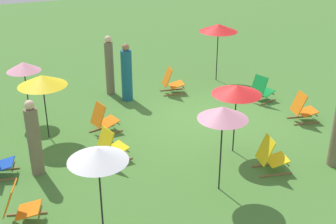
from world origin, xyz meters
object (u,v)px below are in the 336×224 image
(deckchair_7, at_px, (111,147))
(umbrella_1, at_px, (23,67))
(deckchair_1, at_px, (103,120))
(umbrella_2, at_px, (237,90))
(person_3, at_px, (34,139))
(deckchair_4, at_px, (303,109))
(deckchair_8, at_px, (19,206))
(umbrella_3, at_px, (218,28))
(umbrella_5, at_px, (42,81))
(person_2, at_px, (109,66))
(deckchair_0, at_px, (262,90))
(deckchair_6, at_px, (271,156))
(umbrella_0, at_px, (223,113))
(person_1, at_px, (127,74))
(umbrella_4, at_px, (98,155))
(deckchair_3, at_px, (172,82))

(deckchair_7, bearing_deg, umbrella_1, 8.49)
(deckchair_1, height_order, umbrella_2, umbrella_2)
(person_3, bearing_deg, deckchair_4, -165.45)
(deckchair_8, bearing_deg, umbrella_3, -35.99)
(umbrella_2, distance_m, person_3, 4.63)
(umbrella_5, bearing_deg, person_3, 162.30)
(person_2, height_order, person_3, person_2)
(deckchair_0, xyz_separation_m, umbrella_2, (-2.31, 2.41, 1.23))
(deckchair_6, xyz_separation_m, umbrella_0, (-0.16, 1.39, 1.38))
(deckchair_1, height_order, person_3, person_3)
(person_1, bearing_deg, deckchair_0, 158.16)
(deckchair_4, bearing_deg, umbrella_3, 19.70)
(deckchair_6, relative_size, umbrella_3, 0.43)
(umbrella_2, bearing_deg, deckchair_1, 49.22)
(umbrella_2, distance_m, umbrella_3, 4.98)
(umbrella_4, bearing_deg, person_1, -22.96)
(deckchair_1, distance_m, deckchair_6, 4.39)
(umbrella_0, distance_m, person_1, 5.44)
(deckchair_0, height_order, deckchair_8, same)
(deckchair_7, height_order, umbrella_1, umbrella_1)
(deckchair_1, bearing_deg, deckchair_0, -102.88)
(deckchair_1, bearing_deg, umbrella_3, -77.66)
(deckchair_6, distance_m, umbrella_1, 6.83)
(umbrella_4, distance_m, person_1, 6.49)
(umbrella_0, distance_m, person_3, 4.10)
(deckchair_4, distance_m, deckchair_6, 2.97)
(deckchair_8, distance_m, person_3, 1.80)
(deckchair_7, bearing_deg, person_1, -40.20)
(deckchair_4, xyz_separation_m, umbrella_1, (3.21, 6.85, 1.16))
(deckchair_0, distance_m, person_3, 7.04)
(umbrella_3, height_order, umbrella_4, umbrella_3)
(deckchair_7, distance_m, person_2, 4.26)
(umbrella_0, distance_m, umbrella_3, 6.62)
(person_1, bearing_deg, person_2, -60.91)
(umbrella_1, xyz_separation_m, umbrella_5, (-1.35, -0.27, 0.02))
(deckchair_4, xyz_separation_m, deckchair_7, (0.05, 5.47, 0.00))
(deckchair_1, distance_m, deckchair_8, 3.85)
(deckchair_0, relative_size, umbrella_5, 0.51)
(deckchair_4, distance_m, umbrella_0, 4.45)
(deckchair_7, xyz_separation_m, deckchair_8, (-1.48, 2.21, 0.00))
(umbrella_1, xyz_separation_m, umbrella_4, (-5.73, -0.44, 0.20))
(umbrella_4, relative_size, umbrella_5, 1.10)
(deckchair_3, bearing_deg, person_2, 77.26)
(umbrella_3, xyz_separation_m, person_2, (0.26, 3.69, -0.91))
(umbrella_2, height_order, umbrella_4, umbrella_4)
(umbrella_2, xyz_separation_m, person_1, (4.08, 1.27, -0.76))
(umbrella_5, height_order, person_1, person_1)
(umbrella_2, bearing_deg, deckchair_6, -166.15)
(deckchair_3, xyz_separation_m, deckchair_7, (-3.31, 3.04, 0.00))
(deckchair_3, xyz_separation_m, umbrella_5, (-1.50, 4.16, 1.18))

